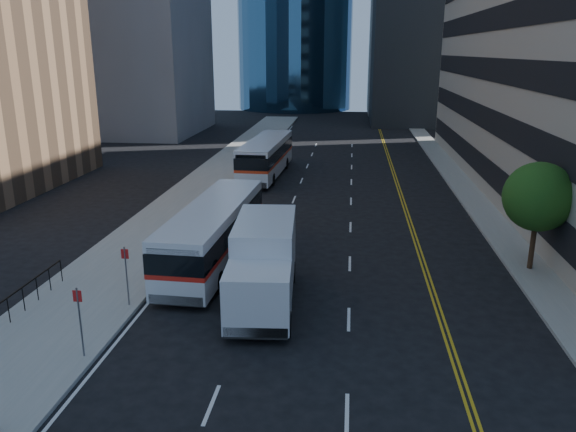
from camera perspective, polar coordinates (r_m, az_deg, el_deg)
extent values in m
plane|color=black|center=(20.63, 4.72, -12.84)|extent=(160.00, 160.00, 0.00)
cube|color=gray|center=(45.47, -7.57, 3.60)|extent=(5.00, 90.00, 0.15)
cube|color=gray|center=(44.99, 17.35, 2.85)|extent=(2.00, 90.00, 0.15)
cylinder|color=#332114|center=(28.78, 23.56, -2.83)|extent=(0.24, 0.24, 2.20)
sphere|color=#194112|center=(28.14, 24.12, 1.80)|extent=(3.20, 3.20, 3.20)
cube|color=silver|center=(27.85, -7.45, -3.03)|extent=(2.93, 11.43, 1.04)
cube|color=red|center=(27.65, -7.49, -1.83)|extent=(2.95, 11.46, 0.21)
cube|color=black|center=(27.49, -7.53, -0.81)|extent=(2.95, 11.46, 0.85)
cube|color=silver|center=(27.29, -7.59, 0.62)|extent=(2.93, 11.43, 0.47)
cylinder|color=black|center=(25.32, -11.98, -6.22)|extent=(0.32, 0.96, 0.95)
cylinder|color=black|center=(24.65, -7.11, -6.61)|extent=(0.32, 0.96, 0.95)
cylinder|color=black|center=(31.02, -7.85, -1.74)|extent=(0.32, 0.96, 0.95)
cylinder|color=black|center=(30.47, -3.85, -1.95)|extent=(0.32, 0.96, 0.95)
cube|color=silver|center=(47.05, -2.22, 5.18)|extent=(3.06, 11.87, 1.08)
cube|color=red|center=(46.93, -2.23, 5.94)|extent=(3.09, 11.89, 0.22)
cube|color=black|center=(46.83, -2.23, 6.59)|extent=(3.09, 11.89, 0.88)
cube|color=silver|center=(46.71, -2.24, 7.48)|extent=(3.06, 11.87, 0.49)
cylinder|color=black|center=(44.00, -4.58, 3.82)|extent=(0.34, 0.99, 0.98)
cylinder|color=black|center=(43.53, -1.61, 3.73)|extent=(0.34, 0.99, 0.98)
cylinder|color=black|center=(50.37, -2.82, 5.47)|extent=(0.34, 0.99, 0.98)
cylinder|color=black|center=(49.96, -0.21, 5.39)|extent=(0.34, 0.99, 0.98)
cube|color=silver|center=(20.68, -3.08, -8.23)|extent=(2.54, 2.36, 2.10)
cube|color=black|center=(19.66, -3.36, -8.32)|extent=(2.19, 0.21, 1.10)
cube|color=silver|center=(23.68, -2.31, -3.38)|extent=(2.73, 4.95, 2.60)
cube|color=black|center=(23.23, -2.49, -7.78)|extent=(2.25, 6.70, 0.25)
cylinder|color=black|center=(21.05, -6.07, -10.76)|extent=(0.35, 0.98, 0.96)
cylinder|color=black|center=(20.86, -0.09, -10.94)|extent=(0.35, 0.98, 0.96)
cylinder|color=black|center=(25.55, -4.46, -5.66)|extent=(0.35, 0.98, 0.96)
cylinder|color=black|center=(25.39, 0.40, -5.75)|extent=(0.35, 0.98, 0.96)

